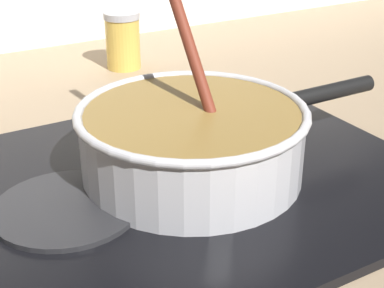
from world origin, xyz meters
name	(u,v)px	position (x,y,z in m)	size (l,w,h in m)	color
ground	(265,235)	(0.00, 0.00, -0.02)	(2.40, 1.60, 0.04)	#9E8466
hob_plate	(192,179)	(-0.03, 0.11, 0.01)	(0.56, 0.48, 0.01)	black
burner_ring	(192,172)	(-0.03, 0.11, 0.02)	(0.19, 0.19, 0.01)	#592D0C
spare_burner	(67,208)	(-0.19, 0.11, 0.01)	(0.16, 0.16, 0.01)	#262628
cooking_pan	(193,140)	(-0.03, 0.11, 0.06)	(0.43, 0.28, 0.28)	silver
condiment_jar	(123,40)	(0.08, 0.57, 0.05)	(0.07, 0.07, 0.11)	gold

